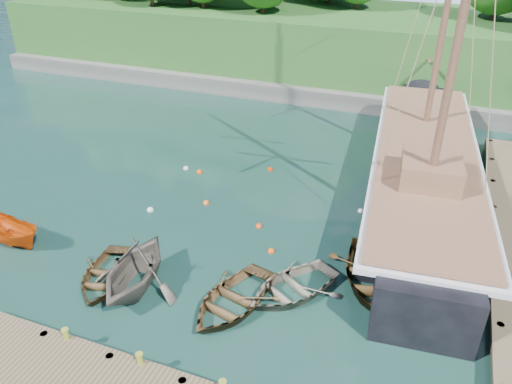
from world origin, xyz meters
The scene contains 20 objects.
ground centered at (0.00, 0.00, 0.00)m, with size 160.00×160.00×0.00m, color #15322A.
bollard_0 centered at (-4.00, -5.10, 0.00)m, with size 0.26×0.26×0.45m, color olive.
bollard_1 centered at (-1.00, -5.10, 0.00)m, with size 0.26×0.26×0.45m, color olive.
rowboat_0 centered at (-5.13, -1.39, 0.00)m, with size 2.79×3.91×0.81m, color #4C381F.
rowboat_1 centered at (-3.66, -1.31, 0.00)m, with size 3.87×4.48×2.36m, color #5A5349.
rowboat_2 centered at (0.48, -0.90, 0.00)m, with size 3.16×4.42×0.92m, color #523C21.
rowboat_3 centered at (2.42, 0.69, 0.00)m, with size 3.01×4.21×0.87m, color slate.
rowboat_4 centered at (5.39, 2.50, 0.00)m, with size 3.58×5.01×1.04m, color brown.
motorboat_orange centered at (-10.83, -0.71, 0.00)m, with size 1.37×3.65×1.41m, color #CB4807.
cabin_boat_white centered at (8.12, 2.01, 0.00)m, with size 1.89×5.01×1.94m, color silver.
schooner centered at (6.53, 10.65, 1.19)m, with size 7.30×28.93×21.45m.
mooring_buoy_0 centered at (-6.36, 4.11, 0.00)m, with size 0.35×0.35×0.35m, color white.
mooring_buoy_1 centered at (-3.97, 5.79, 0.00)m, with size 0.35×0.35×0.35m, color #E85A1D.
mooring_buoy_2 centered at (-0.56, 4.73, 0.00)m, with size 0.34×0.34×0.34m, color #E64212.
mooring_buoy_3 centered at (3.86, 7.97, 0.00)m, with size 0.29×0.29×0.29m, color white.
mooring_buoy_4 centered at (-5.92, 8.86, 0.00)m, with size 0.35×0.35×0.35m, color #DF500A.
mooring_buoy_5 centered at (-2.10, 10.70, 0.00)m, with size 0.32×0.32×0.32m, color red.
mooring_buoy_6 centered at (-6.90, 8.99, 0.00)m, with size 0.34×0.34×0.34m, color silver.
mooring_buoy_7 centered at (0.70, 3.02, 0.00)m, with size 0.34×0.34×0.34m, color #EA4C0F.
headland centered at (-12.88, 31.36, 5.54)m, with size 51.00×19.31×12.90m.
Camera 1 is at (6.72, -14.44, 13.73)m, focal length 35.00 mm.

